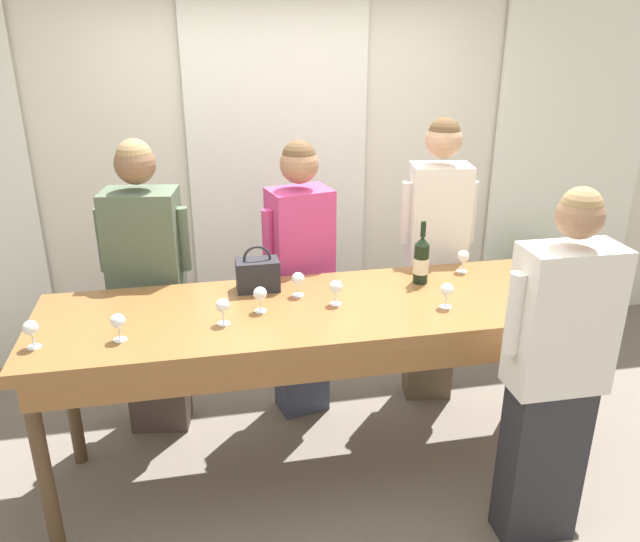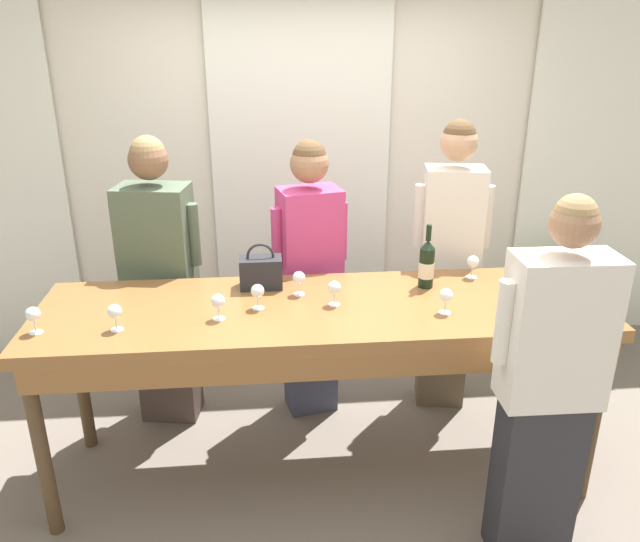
{
  "view_description": "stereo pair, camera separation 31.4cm",
  "coord_description": "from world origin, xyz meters",
  "views": [
    {
      "loc": [
        -0.58,
        -2.78,
        2.33
      ],
      "look_at": [
        0.0,
        0.08,
        1.16
      ],
      "focal_mm": 35.0,
      "sensor_mm": 36.0,
      "label": 1
    },
    {
      "loc": [
        -0.27,
        -2.83,
        2.33
      ],
      "look_at": [
        0.0,
        0.08,
        1.16
      ],
      "focal_mm": 35.0,
      "sensor_mm": 36.0,
      "label": 2
    }
  ],
  "objects": [
    {
      "name": "wine_glass_back_mid",
      "position": [
        0.59,
        -0.15,
        1.1
      ],
      "size": [
        0.07,
        0.07,
        0.13
      ],
      "color": "white",
      "rests_on": "tasting_bar"
    },
    {
      "name": "guest_cream_sweater",
      "position": [
        0.84,
        0.62,
        0.97
      ],
      "size": [
        0.46,
        0.29,
        1.83
      ],
      "color": "brown",
      "rests_on": "ground_plane"
    },
    {
      "name": "curtain_panel_right",
      "position": [
        2.26,
        1.55,
        1.34
      ],
      "size": [
        1.25,
        0.03,
        2.69
      ],
      "color": "white",
      "rests_on": "ground_plane"
    },
    {
      "name": "potted_plant",
      "position": [
        1.99,
        1.2,
        0.39
      ],
      "size": [
        0.39,
        0.39,
        0.73
      ],
      "color": "#4C4C51",
      "rests_on": "ground_plane"
    },
    {
      "name": "host_pouring",
      "position": [
        0.91,
        -0.65,
        0.89
      ],
      "size": [
        0.53,
        0.23,
        1.73
      ],
      "color": "#28282D",
      "rests_on": "ground_plane"
    },
    {
      "name": "wine_glass_front_mid",
      "position": [
        -0.32,
        -0.01,
        1.1
      ],
      "size": [
        0.07,
        0.07,
        0.13
      ],
      "color": "white",
      "rests_on": "tasting_bar"
    },
    {
      "name": "wine_glass_center_mid",
      "position": [
        -0.5,
        -0.12,
        1.1
      ],
      "size": [
        0.07,
        0.07,
        0.13
      ],
      "color": "white",
      "rests_on": "tasting_bar"
    },
    {
      "name": "wine_glass_back_left",
      "position": [
        -0.1,
        0.14,
        1.1
      ],
      "size": [
        0.07,
        0.07,
        0.13
      ],
      "color": "white",
      "rests_on": "tasting_bar"
    },
    {
      "name": "wall_back",
      "position": [
        0.0,
        1.61,
        1.4
      ],
      "size": [
        12.0,
        0.06,
        2.8
      ],
      "color": "silver",
      "rests_on": "ground_plane"
    },
    {
      "name": "guest_olive_jacket",
      "position": [
        -0.89,
        0.62,
        0.91
      ],
      "size": [
        0.51,
        0.33,
        1.77
      ],
      "color": "#473833",
      "rests_on": "ground_plane"
    },
    {
      "name": "wine_glass_front_left",
      "position": [
        0.86,
        0.28,
        1.1
      ],
      "size": [
        0.07,
        0.07,
        0.13
      ],
      "color": "white",
      "rests_on": "tasting_bar"
    },
    {
      "name": "curtain_panel_center",
      "position": [
        0.0,
        1.55,
        1.34
      ],
      "size": [
        1.25,
        0.03,
        2.69
      ],
      "color": "white",
      "rests_on": "ground_plane"
    },
    {
      "name": "wine_glass_center_right",
      "position": [
        -1.33,
        -0.18,
        1.1
      ],
      "size": [
        0.07,
        0.07,
        0.13
      ],
      "color": "white",
      "rests_on": "tasting_bar"
    },
    {
      "name": "wine_glass_center_left",
      "position": [
        0.06,
        -0.01,
        1.1
      ],
      "size": [
        0.07,
        0.07,
        0.13
      ],
      "color": "white",
      "rests_on": "tasting_bar"
    },
    {
      "name": "wine_bottle",
      "position": [
        0.58,
        0.18,
        1.14
      ],
      "size": [
        0.08,
        0.08,
        0.35
      ],
      "color": "black",
      "rests_on": "tasting_bar"
    },
    {
      "name": "wine_glass_front_right",
      "position": [
        -0.96,
        -0.19,
        1.1
      ],
      "size": [
        0.07,
        0.07,
        0.13
      ],
      "color": "white",
      "rests_on": "tasting_bar"
    },
    {
      "name": "tasting_bar",
      "position": [
        0.0,
        -0.02,
        0.92
      ],
      "size": [
        2.83,
        0.83,
        1.01
      ],
      "color": "brown",
      "rests_on": "ground_plane"
    },
    {
      "name": "handbag",
      "position": [
        -0.3,
        0.26,
        1.1
      ],
      "size": [
        0.22,
        0.13,
        0.25
      ],
      "color": "#232328",
      "rests_on": "tasting_bar"
    },
    {
      "name": "guest_pink_top",
      "position": [
        -0.01,
        0.62,
        0.91
      ],
      "size": [
        0.47,
        0.32,
        1.73
      ],
      "color": "#383D51",
      "rests_on": "ground_plane"
    },
    {
      "name": "ground_plane",
      "position": [
        0.0,
        0.0,
        0.0
      ],
      "size": [
        18.0,
        18.0,
        0.0
      ],
      "primitive_type": "plane",
      "color": "#70665B"
    }
  ]
}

